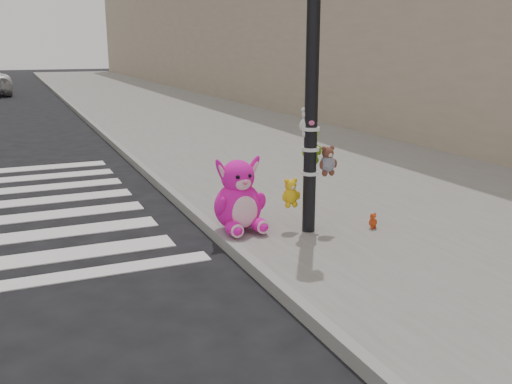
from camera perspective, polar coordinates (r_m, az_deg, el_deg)
name	(u,v)px	position (r m, az deg, el deg)	size (l,w,h in m)	color
ground	(133,350)	(4.95, -12.21, -15.18)	(120.00, 120.00, 0.00)	black
sidewalk_near	(242,135)	(15.54, -1.41, 5.75)	(7.00, 80.00, 0.14)	slate
curb_edge	(113,143)	(14.62, -14.09, 4.77)	(0.12, 80.00, 0.15)	gray
signal_pole	(312,100)	(6.96, 5.58, 9.16)	(0.67, 0.50, 4.00)	black
pink_bunny	(239,200)	(7.16, -1.73, -0.84)	(0.68, 0.71, 0.96)	#F614B0
red_teddy	(373,221)	(7.45, 11.61, -2.84)	(0.14, 0.10, 0.20)	#C23A13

